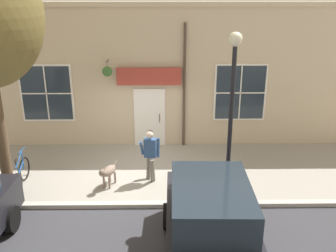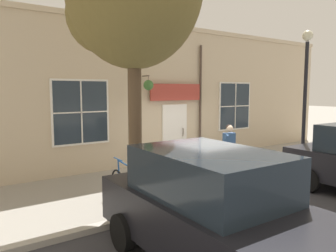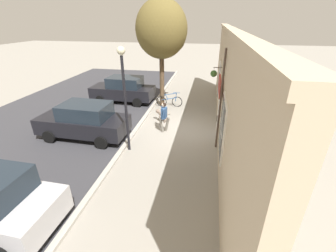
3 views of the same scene
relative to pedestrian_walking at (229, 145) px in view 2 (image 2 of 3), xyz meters
name	(u,v)px [view 2 (image 2 of 3)]	position (x,y,z in m)	size (l,w,h in m)	color
ground_plane	(209,173)	(-0.53, -0.34, -0.94)	(90.00, 90.00, 0.00)	gray
storefront_facade	(167,94)	(-2.87, -0.34, 1.55)	(0.95, 18.00, 4.97)	#C6B293
pedestrian_walking	(229,145)	(0.00, 0.00, 0.00)	(0.58, 0.60, 1.59)	#6B665B
dog_on_leash	(208,168)	(0.37, -1.20, -0.47)	(0.96, 0.48, 0.70)	#7F6B5B
leaning_bicycle	(130,186)	(0.40, -3.67, -0.56)	(1.74, 0.21, 1.00)	black
parked_car_nearest_curb	(216,212)	(3.71, -4.06, -0.06)	(4.34, 2.01, 1.75)	black
street_lamp	(306,80)	(1.18, 2.06, 1.99)	(0.32, 0.32, 4.43)	black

